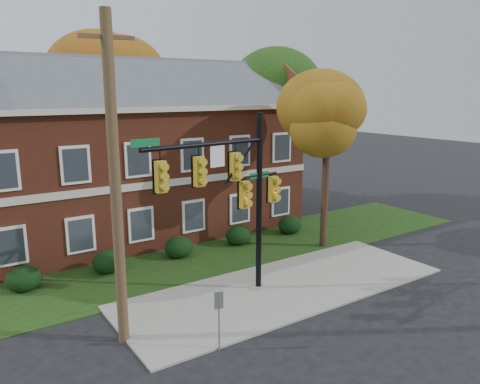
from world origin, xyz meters
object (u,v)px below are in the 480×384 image
hedge_right (239,235)px  tree_far_rear (108,78)px  traffic_signal (234,187)px  tree_near_right (333,118)px  tree_right_rear (284,89)px  apartment_building (134,146)px  sign_post (219,311)px  hedge_center (179,247)px  hedge_far_right (290,225)px  hedge_far_left (24,279)px  utility_pole (115,184)px  hedge_left (108,262)px

hedge_right → tree_far_rear: tree_far_rear is taller
traffic_signal → tree_near_right: bearing=11.7°
tree_far_rear → tree_right_rear: bearing=-35.0°
apartment_building → sign_post: (-2.73, -13.50, -3.64)m
hedge_center → sign_post: sign_post is taller
hedge_far_right → hedge_right: bearing=180.0°
hedge_far_right → sign_post: size_ratio=0.71×
hedge_center → traffic_signal: (-0.28, -5.36, 3.94)m
tree_right_rear → sign_post: (-14.05, -14.36, -6.78)m
hedge_right → tree_near_right: bearing=-37.3°
apartment_building → hedge_far_left: 9.82m
hedge_right → sign_post: size_ratio=0.71×
traffic_signal → utility_pole: bearing=-179.2°
hedge_center → tree_right_rear: (11.31, 6.11, 7.60)m
tree_right_rear → utility_pole: 20.52m
sign_post → tree_right_rear: bearing=61.3°
tree_near_right → utility_pole: 12.71m
tree_far_rear → traffic_signal: 19.03m
hedge_far_left → hedge_left: 3.50m
hedge_right → tree_far_rear: (-2.16, 13.09, 8.32)m
apartment_building → sign_post: bearing=-101.4°
hedge_left → hedge_center: 3.50m
hedge_right → traffic_signal: 7.65m
tree_right_rear → tree_far_rear: size_ratio=0.92×
apartment_building → hedge_far_right: bearing=-36.9°
tree_far_rear → sign_post: size_ratio=5.82×
hedge_right → utility_pole: (-8.50, -5.99, 4.69)m
tree_far_rear → hedge_center: bearing=-95.9°
hedge_far_left → hedge_center: (7.00, 0.00, 0.00)m
tree_near_right → apartment_building: bearing=131.8°
hedge_center → hedge_far_right: (7.00, 0.00, 0.00)m
hedge_far_right → traffic_signal: (-7.28, -5.36, 3.94)m
apartment_building → utility_pole: (-5.00, -11.25, 0.23)m
hedge_right → hedge_far_right: bearing=0.0°
apartment_building → hedge_right: apartment_building is taller
hedge_far_right → tree_near_right: (0.22, -2.83, 6.14)m
hedge_left → hedge_far_right: same height
utility_pole → sign_post: bearing=-40.4°
hedge_left → hedge_right: (7.00, 0.00, 0.00)m
hedge_left → hedge_far_right: size_ratio=1.00×
tree_far_rear → tree_near_right: bearing=-69.7°
hedge_far_left → traffic_signal: 9.45m
tree_near_right → utility_pole: (-12.22, -3.16, -1.45)m
utility_pole → tree_far_rear: bearing=76.0°
hedge_center → hedge_right: same height
hedge_far_right → tree_far_rear: tree_far_rear is taller
hedge_center → tree_near_right: 9.90m
hedge_left → sign_post: bearing=-84.7°
hedge_far_right → hedge_far_left: bearing=180.0°
apartment_building → tree_far_rear: tree_far_rear is taller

